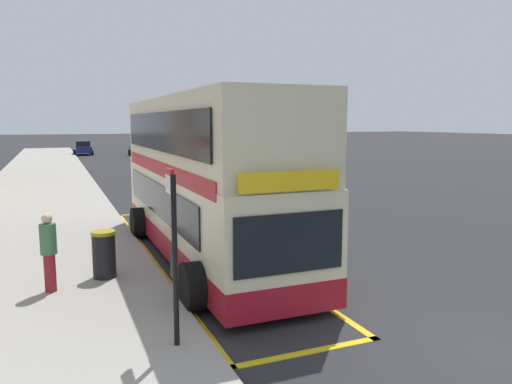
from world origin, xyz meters
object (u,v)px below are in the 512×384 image
object	(u,v)px
parked_car_navy_behind	(205,168)
parked_car_grey_distant	(139,148)
parked_car_navy_far	(83,148)
double_decker_bus	(204,184)
pedestrian_waiting_near_sign	(49,249)
parked_car_navy_ahead	(222,163)
litter_bin	(104,254)
bus_stop_sign	(174,244)

from	to	relation	value
parked_car_navy_behind	parked_car_grey_distant	world-z (taller)	same
parked_car_navy_behind	parked_car_navy_far	size ratio (longest dim) A/B	1.00
double_decker_bus	pedestrian_waiting_near_sign	bearing A→B (deg)	-154.42
double_decker_bus	parked_car_navy_ahead	xyz separation A→B (m)	(7.52, 20.93, -1.26)
parked_car_navy_far	pedestrian_waiting_near_sign	bearing A→B (deg)	-96.47
pedestrian_waiting_near_sign	litter_bin	distance (m)	1.35
parked_car_navy_far	pedestrian_waiting_near_sign	world-z (taller)	pedestrian_waiting_near_sign
parked_car_navy_ahead	pedestrian_waiting_near_sign	bearing A→B (deg)	-118.18
bus_stop_sign	pedestrian_waiting_near_sign	size ratio (longest dim) A/B	1.68
parked_car_navy_ahead	litter_bin	size ratio (longest dim) A/B	3.80
parked_car_navy_behind	parked_car_navy_ahead	xyz separation A→B (m)	(2.37, 3.57, 0.00)
parked_car_navy_far	parked_car_navy_ahead	distance (m)	27.51
parked_car_navy_ahead	pedestrian_waiting_near_sign	size ratio (longest dim) A/B	2.47
bus_stop_sign	pedestrian_waiting_near_sign	bearing A→B (deg)	118.78
double_decker_bus	parked_car_navy_far	world-z (taller)	double_decker_bus
bus_stop_sign	parked_car_navy_ahead	distance (m)	28.05
double_decker_bus	parked_car_navy_behind	xyz separation A→B (m)	(5.15, 17.36, -1.26)
parked_car_grey_distant	parked_car_navy_ahead	bearing A→B (deg)	96.06
double_decker_bus	parked_car_grey_distant	world-z (taller)	double_decker_bus
pedestrian_waiting_near_sign	parked_car_navy_far	bearing A→B (deg)	86.06
double_decker_bus	parked_car_grey_distant	size ratio (longest dim) A/B	2.54
litter_bin	parked_car_navy_behind	bearing A→B (deg)	66.86
parked_car_navy_far	pedestrian_waiting_near_sign	distance (m)	49.25
parked_car_grey_distant	parked_car_navy_far	bearing A→B (deg)	-29.60
parked_car_navy_behind	parked_car_navy_far	bearing A→B (deg)	-78.59
parked_car_navy_behind	parked_car_navy_ahead	distance (m)	4.29
parked_car_grey_distant	pedestrian_waiting_near_sign	world-z (taller)	pedestrian_waiting_near_sign
double_decker_bus	pedestrian_waiting_near_sign	world-z (taller)	double_decker_bus
bus_stop_sign	parked_car_grey_distant	bearing A→B (deg)	81.46
parked_car_grey_distant	pedestrian_waiting_near_sign	bearing A→B (deg)	78.95
parked_car_grey_distant	pedestrian_waiting_near_sign	distance (m)	46.66
parked_car_grey_distant	litter_bin	bearing A→B (deg)	80.24
parked_car_navy_behind	parked_car_navy_far	distance (m)	30.41
parked_car_navy_behind	parked_car_navy_ahead	size ratio (longest dim) A/B	1.00
bus_stop_sign	litter_bin	xyz separation A→B (m)	(-0.74, 4.03, -1.11)
bus_stop_sign	parked_car_navy_far	bearing A→B (deg)	88.39
parked_car_navy_behind	pedestrian_waiting_near_sign	xyz separation A→B (m)	(-9.17, -19.28, 0.27)
double_decker_bus	litter_bin	xyz separation A→B (m)	(-2.85, -1.36, -1.37)
parked_car_navy_behind	bus_stop_sign	bearing A→B (deg)	72.74
bus_stop_sign	parked_car_navy_far	distance (m)	52.63
bus_stop_sign	parked_car_grey_distant	world-z (taller)	bus_stop_sign
bus_stop_sign	parked_car_navy_behind	size ratio (longest dim) A/B	0.68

